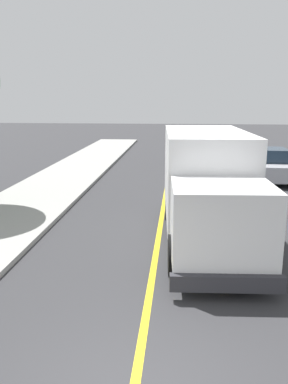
% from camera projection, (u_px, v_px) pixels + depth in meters
% --- Properties ---
extents(centre_line_yellow, '(0.16, 56.00, 0.01)m').
position_uv_depth(centre_line_yellow, '(163.00, 209.00, 15.32)').
color(centre_line_yellow, gold).
rests_on(centre_line_yellow, ground).
extents(box_truck, '(2.78, 7.30, 3.20)m').
position_uv_depth(box_truck, '(207.00, 182.00, 11.69)').
color(box_truck, white).
rests_on(box_truck, ground).
extents(parked_car_near, '(1.85, 4.42, 1.67)m').
position_uv_depth(parked_car_near, '(205.00, 173.00, 18.33)').
color(parked_car_near, silver).
rests_on(parked_car_near, ground).
extents(parked_car_mid, '(1.89, 4.43, 1.67)m').
position_uv_depth(parked_car_mid, '(199.00, 152.00, 25.38)').
color(parked_car_mid, '#B7B7BC').
rests_on(parked_car_mid, ground).
extents(parked_van_across, '(1.98, 4.47, 1.67)m').
position_uv_depth(parked_van_across, '(269.00, 165.00, 20.36)').
color(parked_van_across, '#B7B7BC').
rests_on(parked_van_across, ground).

